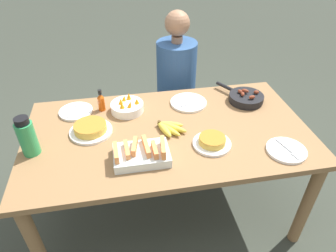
{
  "coord_description": "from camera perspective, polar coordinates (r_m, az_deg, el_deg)",
  "views": [
    {
      "loc": [
        -0.25,
        -1.38,
        1.78
      ],
      "look_at": [
        0.0,
        0.0,
        0.74
      ],
      "focal_mm": 32.0,
      "sensor_mm": 36.0,
      "label": 1
    }
  ],
  "objects": [
    {
      "name": "ground_plane",
      "position": [
        2.27,
        -0.0,
        -15.17
      ],
      "size": [
        14.0,
        14.0,
        0.0
      ],
      "primitive_type": "plane",
      "color": "#383D33"
    },
    {
      "name": "dining_table",
      "position": [
        1.82,
        -0.0,
        -2.99
      ],
      "size": [
        1.66,
        0.91,
        0.71
      ],
      "color": "olive",
      "rests_on": "ground_plane"
    },
    {
      "name": "banana_bunch",
      "position": [
        1.76,
        0.17,
        -0.34
      ],
      "size": [
        0.18,
        0.17,
        0.04
      ],
      "color": "gold",
      "rests_on": "dining_table"
    },
    {
      "name": "melon_tray",
      "position": [
        1.56,
        -5.06,
        -5.28
      ],
      "size": [
        0.29,
        0.19,
        0.1
      ],
      "color": "silver",
      "rests_on": "dining_table"
    },
    {
      "name": "skillet",
      "position": [
        2.09,
        14.54,
        5.25
      ],
      "size": [
        0.26,
        0.34,
        0.08
      ],
      "rotation": [
        0.0,
        0.0,
        2.11
      ],
      "color": "black",
      "rests_on": "dining_table"
    },
    {
      "name": "frittata_plate_center",
      "position": [
        1.79,
        -14.53,
        -0.53
      ],
      "size": [
        0.25,
        0.25,
        0.06
      ],
      "color": "white",
      "rests_on": "dining_table"
    },
    {
      "name": "frittata_plate_side",
      "position": [
        1.67,
        8.38,
        -2.97
      ],
      "size": [
        0.21,
        0.21,
        0.05
      ],
      "color": "white",
      "rests_on": "dining_table"
    },
    {
      "name": "empty_plate_near_front",
      "position": [
        2.01,
        3.92,
        4.48
      ],
      "size": [
        0.24,
        0.24,
        0.02
      ],
      "color": "white",
      "rests_on": "dining_table"
    },
    {
      "name": "empty_plate_far_left",
      "position": [
        1.74,
        21.61,
        -4.33
      ],
      "size": [
        0.21,
        0.21,
        0.02
      ],
      "color": "white",
      "rests_on": "dining_table"
    },
    {
      "name": "empty_plate_far_right",
      "position": [
        2.0,
        -17.13,
        2.67
      ],
      "size": [
        0.21,
        0.21,
        0.02
      ],
      "color": "white",
      "rests_on": "dining_table"
    },
    {
      "name": "fruit_bowl_mango",
      "position": [
        1.94,
        -7.78,
        3.69
      ],
      "size": [
        0.21,
        0.21,
        0.1
      ],
      "color": "white",
      "rests_on": "dining_table"
    },
    {
      "name": "water_bottle",
      "position": [
        1.71,
        -25.25,
        -1.9
      ],
      "size": [
        0.09,
        0.09,
        0.23
      ],
      "color": "#2D9351",
      "rests_on": "dining_table"
    },
    {
      "name": "hot_sauce_bottle",
      "position": [
        1.96,
        -12.62,
        4.6
      ],
      "size": [
        0.04,
        0.04,
        0.15
      ],
      "color": "#C64C0F",
      "rests_on": "dining_table"
    },
    {
      "name": "person_figure",
      "position": [
        2.51,
        1.53,
        5.7
      ],
      "size": [
        0.34,
        0.34,
        1.19
      ],
      "color": "black",
      "rests_on": "ground_plane"
    }
  ]
}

